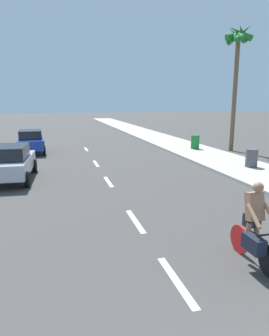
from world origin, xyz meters
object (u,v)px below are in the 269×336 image
palm_tree_mid (238,49)px  trash_bin_near (252,158)px  parked_car_blue (31,141)px  parked_car_silver (10,162)px  cyclist (254,229)px  trash_bin_far (195,142)px

palm_tree_mid → trash_bin_near: (-2.44, -5.80, -6.28)m
parked_car_blue → palm_tree_mid: (13.78, -2.56, 6.04)m
parked_car_silver → trash_bin_near: 11.73m
cyclist → parked_car_blue: (-5.57, 16.58, 0.00)m
cyclist → trash_bin_far: 15.72m
parked_car_silver → trash_bin_far: parked_car_silver is taller
trash_bin_near → palm_tree_mid: bearing=67.2°
parked_car_silver → parked_car_blue: same height
trash_bin_far → cyclist: bearing=-111.3°
parked_car_silver → trash_bin_far: size_ratio=4.24×
parked_car_silver → parked_car_blue: 7.57m
cyclist → trash_bin_far: bearing=-111.0°
parked_car_silver → palm_tree_mid: (14.15, 5.00, 6.04)m
parked_car_silver → parked_car_blue: bearing=90.1°
cyclist → trash_bin_near: 10.05m
parked_car_silver → parked_car_blue: (0.37, 7.56, -0.00)m
palm_tree_mid → trash_bin_near: size_ratio=9.28×
palm_tree_mid → trash_bin_near: bearing=-112.8°
palm_tree_mid → parked_car_silver: bearing=-160.5°
trash_bin_near → trash_bin_far: size_ratio=0.95×
parked_car_silver → trash_bin_near: (11.71, -0.80, -0.23)m
trash_bin_far → palm_tree_mid: bearing=-14.0°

